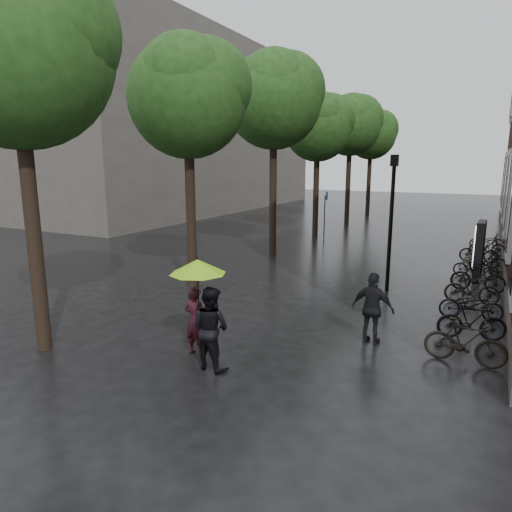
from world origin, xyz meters
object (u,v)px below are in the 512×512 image
Objects in this scene: person_black at (211,328)px; person_burgundy at (196,321)px; parked_bicycles at (479,273)px; lamp_post at (392,210)px; pedestrian_walking at (373,309)px; ad_lightbox at (479,247)px.

person_burgundy is at bearing -23.75° from person_black.
lamp_post reaches higher than parked_bicycles.
person_black is at bearing 53.37° from pedestrian_walking.
ad_lightbox is 0.45× the size of lamp_post.
pedestrian_walking is (2.64, 2.82, -0.02)m from person_black.
ad_lightbox reaches higher than person_black.
lamp_post reaches higher than person_burgundy.
pedestrian_walking is 0.11× the size of parked_bicycles.
pedestrian_walking is 5.11m from lamp_post.
person_burgundy is 0.89× the size of person_black.
pedestrian_walking is 7.02m from parked_bicycles.
parked_bicycles is (5.35, 9.10, -0.33)m from person_burgundy.
pedestrian_walking is at bearing -141.29° from person_burgundy.
person_black reaches higher than pedestrian_walking.
parked_bicycles is at bearing -107.89° from person_black.
person_black is at bearing -116.23° from parked_bicycles.
pedestrian_walking is (3.30, 2.41, 0.07)m from person_burgundy.
parked_bicycles is 7.65× the size of ad_lightbox.
person_black reaches higher than person_burgundy.
parked_bicycles is at bearing -85.28° from ad_lightbox.
lamp_post reaches higher than ad_lightbox.
person_black is 1.02× the size of pedestrian_walking.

